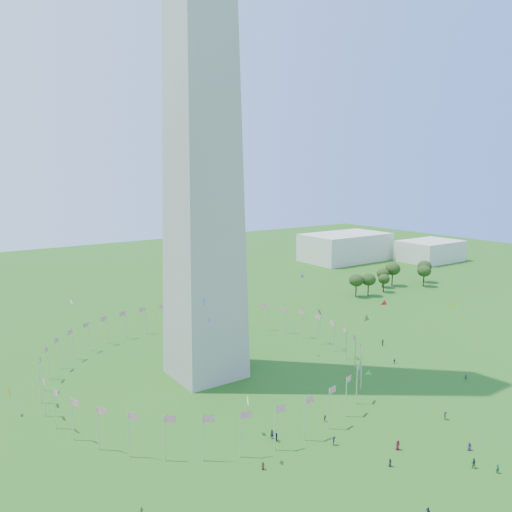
# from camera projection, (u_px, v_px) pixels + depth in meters

# --- Properties ---
(ground) EXTENTS (600.00, 600.00, 0.00)m
(ground) POSITION_uv_depth(u_px,v_px,m) (340.00, 464.00, 90.88)
(ground) COLOR #1C5112
(ground) RESTS_ON ground
(washington_monument) EXTENTS (16.80, 16.80, 169.00)m
(washington_monument) POSITION_uv_depth(u_px,v_px,m) (200.00, 34.00, 116.94)
(washington_monument) COLOR #A7A294
(washington_monument) RESTS_ON ground
(flag_ring) EXTENTS (80.24, 80.24, 9.00)m
(flag_ring) POSITION_uv_depth(u_px,v_px,m) (206.00, 358.00, 130.55)
(flag_ring) COLOR silver
(flag_ring) RESTS_ON ground
(gov_building_east_a) EXTENTS (50.00, 30.00, 16.00)m
(gov_building_east_a) POSITION_uv_depth(u_px,v_px,m) (345.00, 247.00, 295.28)
(gov_building_east_a) COLOR beige
(gov_building_east_a) RESTS_ON ground
(gov_building_east_b) EXTENTS (35.00, 25.00, 12.00)m
(gov_building_east_b) POSITION_uv_depth(u_px,v_px,m) (430.00, 251.00, 293.88)
(gov_building_east_b) COLOR beige
(gov_building_east_b) RESTS_ON ground
(crowd) EXTENTS (90.99, 64.70, 1.97)m
(crowd) POSITION_uv_depth(u_px,v_px,m) (371.00, 446.00, 95.49)
(crowd) COLOR #163923
(crowd) RESTS_ON ground
(kites_aloft) EXTENTS (108.33, 79.43, 33.51)m
(kites_aloft) POSITION_uv_depth(u_px,v_px,m) (296.00, 325.00, 115.25)
(kites_aloft) COLOR red
(kites_aloft) RESTS_ON ground
(tree_line_east) EXTENTS (53.55, 15.65, 10.76)m
(tree_line_east) POSITION_uv_depth(u_px,v_px,m) (393.00, 278.00, 224.40)
(tree_line_east) COLOR #2A4617
(tree_line_east) RESTS_ON ground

